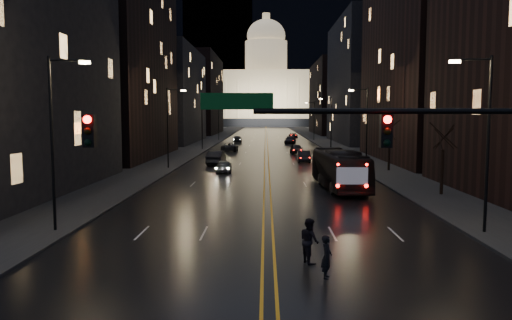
# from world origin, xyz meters

# --- Properties ---
(ground) EXTENTS (900.00, 900.00, 0.00)m
(ground) POSITION_xyz_m (0.00, 0.00, 0.00)
(ground) COLOR black
(ground) RESTS_ON ground
(road) EXTENTS (20.00, 320.00, 0.02)m
(road) POSITION_xyz_m (0.00, 130.00, 0.01)
(road) COLOR black
(road) RESTS_ON ground
(sidewalk_left) EXTENTS (8.00, 320.00, 0.16)m
(sidewalk_left) POSITION_xyz_m (-14.00, 130.00, 0.08)
(sidewalk_left) COLOR black
(sidewalk_left) RESTS_ON ground
(sidewalk_right) EXTENTS (8.00, 320.00, 0.16)m
(sidewalk_right) POSITION_xyz_m (14.00, 130.00, 0.08)
(sidewalk_right) COLOR black
(sidewalk_right) RESTS_ON ground
(center_line) EXTENTS (0.62, 320.00, 0.01)m
(center_line) POSITION_xyz_m (0.00, 130.00, 0.03)
(center_line) COLOR orange
(center_line) RESTS_ON road
(building_left_mid) EXTENTS (12.00, 30.00, 28.00)m
(building_left_mid) POSITION_xyz_m (-21.00, 54.00, 14.00)
(building_left_mid) COLOR black
(building_left_mid) RESTS_ON ground
(building_left_far) EXTENTS (12.00, 34.00, 20.00)m
(building_left_far) POSITION_xyz_m (-21.00, 92.00, 10.00)
(building_left_far) COLOR black
(building_left_far) RESTS_ON ground
(building_left_dist) EXTENTS (12.00, 40.00, 24.00)m
(building_left_dist) POSITION_xyz_m (-21.00, 140.00, 12.00)
(building_left_dist) COLOR black
(building_left_dist) RESTS_ON ground
(building_right_tall) EXTENTS (12.00, 30.00, 38.00)m
(building_right_tall) POSITION_xyz_m (21.00, 50.00, 19.00)
(building_right_tall) COLOR black
(building_right_tall) RESTS_ON ground
(building_right_mid) EXTENTS (12.00, 34.00, 26.00)m
(building_right_mid) POSITION_xyz_m (21.00, 92.00, 13.00)
(building_right_mid) COLOR black
(building_right_mid) RESTS_ON ground
(building_right_dist) EXTENTS (12.00, 40.00, 22.00)m
(building_right_dist) POSITION_xyz_m (21.00, 140.00, 11.00)
(building_right_dist) COLOR black
(building_right_dist) RESTS_ON ground
(mountain_ridge) EXTENTS (520.00, 60.00, 130.00)m
(mountain_ridge) POSITION_xyz_m (40.00, 380.00, 65.00)
(mountain_ridge) COLOR black
(mountain_ridge) RESTS_ON ground
(capitol) EXTENTS (90.00, 50.00, 58.50)m
(capitol) POSITION_xyz_m (0.00, 250.00, 17.15)
(capitol) COLOR black
(capitol) RESTS_ON ground
(traffic_signal) EXTENTS (17.29, 0.45, 7.00)m
(traffic_signal) POSITION_xyz_m (5.91, -0.00, 5.10)
(traffic_signal) COLOR black
(traffic_signal) RESTS_ON ground
(streetlamp_right_near) EXTENTS (2.13, 0.25, 9.00)m
(streetlamp_right_near) POSITION_xyz_m (10.81, 10.00, 5.08)
(streetlamp_right_near) COLOR black
(streetlamp_right_near) RESTS_ON ground
(streetlamp_left_near) EXTENTS (2.13, 0.25, 9.00)m
(streetlamp_left_near) POSITION_xyz_m (-10.81, 10.00, 5.08)
(streetlamp_left_near) COLOR black
(streetlamp_left_near) RESTS_ON ground
(streetlamp_right_mid) EXTENTS (2.13, 0.25, 9.00)m
(streetlamp_right_mid) POSITION_xyz_m (10.81, 40.00, 5.08)
(streetlamp_right_mid) COLOR black
(streetlamp_right_mid) RESTS_ON ground
(streetlamp_left_mid) EXTENTS (2.13, 0.25, 9.00)m
(streetlamp_left_mid) POSITION_xyz_m (-10.81, 40.00, 5.08)
(streetlamp_left_mid) COLOR black
(streetlamp_left_mid) RESTS_ON ground
(streetlamp_right_far) EXTENTS (2.13, 0.25, 9.00)m
(streetlamp_right_far) POSITION_xyz_m (10.81, 70.00, 5.08)
(streetlamp_right_far) COLOR black
(streetlamp_right_far) RESTS_ON ground
(streetlamp_left_far) EXTENTS (2.13, 0.25, 9.00)m
(streetlamp_left_far) POSITION_xyz_m (-10.81, 70.00, 5.08)
(streetlamp_left_far) COLOR black
(streetlamp_left_far) RESTS_ON ground
(streetlamp_right_dist) EXTENTS (2.13, 0.25, 9.00)m
(streetlamp_right_dist) POSITION_xyz_m (10.81, 100.00, 5.08)
(streetlamp_right_dist) COLOR black
(streetlamp_right_dist) RESTS_ON ground
(streetlamp_left_dist) EXTENTS (2.13, 0.25, 9.00)m
(streetlamp_left_dist) POSITION_xyz_m (-10.81, 100.00, 5.08)
(streetlamp_left_dist) COLOR black
(streetlamp_left_dist) RESTS_ON ground
(tree_right_mid) EXTENTS (2.40, 2.40, 6.65)m
(tree_right_mid) POSITION_xyz_m (13.00, 22.00, 4.53)
(tree_right_mid) COLOR black
(tree_right_mid) RESTS_ON ground
(tree_right_far) EXTENTS (2.40, 2.40, 6.65)m
(tree_right_far) POSITION_xyz_m (13.00, 38.00, 4.53)
(tree_right_far) COLOR black
(tree_right_far) RESTS_ON ground
(bus) EXTENTS (3.44, 11.61, 3.19)m
(bus) POSITION_xyz_m (5.95, 25.70, 1.60)
(bus) COLOR black
(bus) RESTS_ON ground
(oncoming_car_a) EXTENTS (1.80, 4.06, 1.36)m
(oncoming_car_a) POSITION_xyz_m (-4.50, 36.69, 0.68)
(oncoming_car_a) COLOR black
(oncoming_car_a) RESTS_ON ground
(oncoming_car_b) EXTENTS (2.10, 5.29, 1.71)m
(oncoming_car_b) POSITION_xyz_m (-6.08, 44.78, 0.86)
(oncoming_car_b) COLOR black
(oncoming_car_b) RESTS_ON ground
(oncoming_car_c) EXTENTS (2.66, 5.40, 1.48)m
(oncoming_car_c) POSITION_xyz_m (-6.06, 66.72, 0.74)
(oncoming_car_c) COLOR black
(oncoming_car_c) RESTS_ON ground
(oncoming_car_d) EXTENTS (2.36, 4.96, 1.40)m
(oncoming_car_d) POSITION_xyz_m (-6.35, 93.34, 0.70)
(oncoming_car_d) COLOR black
(oncoming_car_d) RESTS_ON ground
(receding_car_a) EXTENTS (1.66, 4.52, 1.48)m
(receding_car_a) POSITION_xyz_m (4.74, 48.21, 0.74)
(receding_car_a) COLOR black
(receding_car_a) RESTS_ON ground
(receding_car_b) EXTENTS (2.06, 4.58, 1.53)m
(receding_car_b) POSITION_xyz_m (4.63, 61.63, 0.76)
(receding_car_b) COLOR black
(receding_car_b) RESTS_ON ground
(receding_car_c) EXTENTS (2.79, 5.50, 1.53)m
(receding_car_c) POSITION_xyz_m (4.94, 87.81, 0.76)
(receding_car_c) COLOR black
(receding_car_c) RESTS_ON ground
(receding_car_d) EXTENTS (2.15, 4.64, 1.29)m
(receding_car_d) POSITION_xyz_m (7.00, 114.42, 0.64)
(receding_car_d) COLOR black
(receding_car_d) RESTS_ON ground
(pedestrian_a) EXTENTS (0.53, 0.68, 1.64)m
(pedestrian_a) POSITION_xyz_m (2.15, 3.05, 0.82)
(pedestrian_a) COLOR black
(pedestrian_a) RESTS_ON ground
(pedestrian_b) EXTENTS (0.80, 1.03, 1.87)m
(pedestrian_b) POSITION_xyz_m (1.68, 5.00, 0.94)
(pedestrian_b) COLOR black
(pedestrian_b) RESTS_ON ground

